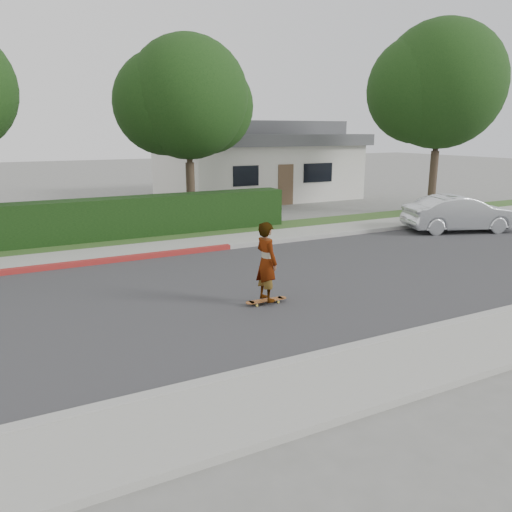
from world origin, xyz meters
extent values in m
plane|color=slate|center=(0.00, 0.00, 0.00)|extent=(120.00, 120.00, 0.00)
cube|color=#2D2D30|center=(0.00, 0.00, 0.01)|extent=(60.00, 8.00, 0.01)
cube|color=#9E9E99|center=(0.00, -4.10, 0.07)|extent=(60.00, 0.20, 0.15)
cube|color=gray|center=(0.00, -5.00, 0.06)|extent=(60.00, 1.60, 0.12)
cube|color=#9E9E99|center=(0.00, 4.10, 0.07)|extent=(60.00, 0.20, 0.15)
cube|color=maroon|center=(-5.00, 4.10, 0.08)|extent=(12.00, 0.21, 0.15)
cube|color=gray|center=(0.00, 5.00, 0.06)|extent=(60.00, 1.60, 0.12)
cube|color=#2D4C1E|center=(0.00, 6.60, 0.05)|extent=(60.00, 1.60, 0.10)
cube|color=black|center=(-3.00, 7.20, 0.75)|extent=(15.00, 1.00, 1.50)
cylinder|color=#33261C|center=(1.50, 9.00, 1.26)|extent=(0.36, 0.36, 2.52)
cylinder|color=#33261C|center=(1.50, 9.00, 3.15)|extent=(0.24, 0.24, 2.10)
sphere|color=black|center=(1.50, 9.00, 5.04)|extent=(4.80, 4.80, 4.80)
sphere|color=black|center=(0.70, 9.40, 4.84)|extent=(4.08, 4.08, 4.08)
sphere|color=black|center=(2.40, 9.30, 4.74)|extent=(3.84, 3.84, 3.84)
cylinder|color=#33261C|center=(12.50, 6.50, 1.44)|extent=(0.36, 0.36, 2.88)
cylinder|color=#33261C|center=(12.50, 6.50, 3.60)|extent=(0.24, 0.24, 2.40)
sphere|color=black|center=(12.50, 6.50, 5.76)|extent=(5.60, 5.60, 5.60)
sphere|color=black|center=(11.70, 6.90, 5.56)|extent=(4.76, 4.76, 4.76)
sphere|color=black|center=(13.40, 6.80, 5.46)|extent=(4.48, 4.48, 4.48)
cube|color=beige|center=(8.00, 16.00, 1.50)|extent=(10.00, 8.00, 3.00)
cube|color=#4C4C51|center=(8.00, 16.00, 3.30)|extent=(10.60, 8.60, 0.60)
cube|color=#4C4C51|center=(8.00, 16.00, 3.90)|extent=(8.40, 6.40, 0.80)
cube|color=black|center=(5.50, 11.98, 1.60)|extent=(1.40, 0.06, 1.00)
cube|color=black|center=(9.80, 11.98, 1.60)|extent=(1.80, 0.06, 1.00)
cube|color=brown|center=(7.80, 11.98, 1.05)|extent=(0.90, 0.06, 2.10)
cylinder|color=gold|center=(-0.75, -1.25, 0.04)|extent=(0.05, 0.03, 0.05)
cylinder|color=gold|center=(-0.74, -1.10, 0.04)|extent=(0.05, 0.03, 0.05)
cylinder|color=gold|center=(-0.22, -1.27, 0.04)|extent=(0.05, 0.03, 0.05)
cylinder|color=gold|center=(-0.21, -1.12, 0.04)|extent=(0.05, 0.03, 0.05)
cube|color=silver|center=(-0.74, -1.17, 0.07)|extent=(0.05, 0.16, 0.02)
cube|color=silver|center=(-0.21, -1.19, 0.07)|extent=(0.05, 0.16, 0.02)
cube|color=brown|center=(-0.48, -1.18, 0.09)|extent=(0.80, 0.23, 0.02)
cylinder|color=brown|center=(-0.87, -1.17, 0.09)|extent=(0.20, 0.20, 0.02)
cylinder|color=brown|center=(-0.08, -1.20, 0.09)|extent=(0.20, 0.20, 0.02)
imported|color=white|center=(-0.48, -1.18, 0.98)|extent=(0.49, 0.68, 1.77)
imported|color=silver|center=(10.10, 2.74, 0.69)|extent=(4.45, 2.79, 1.38)
camera|label=1|loc=(-5.53, -10.46, 3.76)|focal=35.00mm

